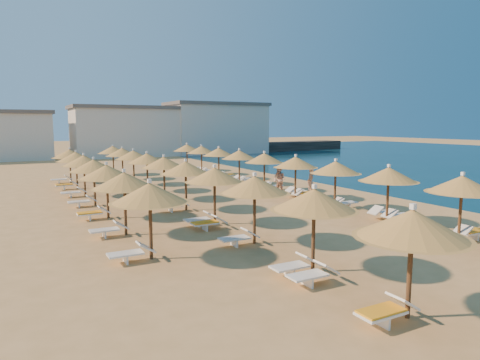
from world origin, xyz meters
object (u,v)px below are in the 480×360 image
beachgoer_a (311,182)px  parasol_row_west (174,166)px  jetty (275,147)px  parasol_row_east (279,161)px  beachgoer_b (279,180)px

beachgoer_a → parasol_row_west: bearing=-81.5°
jetty → parasol_row_west: parasol_row_west is taller
parasol_row_east → jetty: bearing=57.4°
parasol_row_east → parasol_row_west: size_ratio=1.00×
parasol_row_west → beachgoer_a: bearing=-8.5°
parasol_row_west → beachgoer_b: bearing=3.2°
beachgoer_a → beachgoer_b: bearing=-126.3°
jetty → beachgoer_b: bearing=-130.8°
jetty → parasol_row_west: (-32.69, -39.81, 1.55)m
jetty → parasol_row_east: size_ratio=0.83×
beachgoer_a → beachgoer_b: size_ratio=0.99×
jetty → parasol_row_east: 47.26m
parasol_row_west → beachgoer_b: 7.71m
parasol_row_east → beachgoer_a: size_ratio=19.35×
beachgoer_a → beachgoer_b: (-1.30, 1.75, 0.01)m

